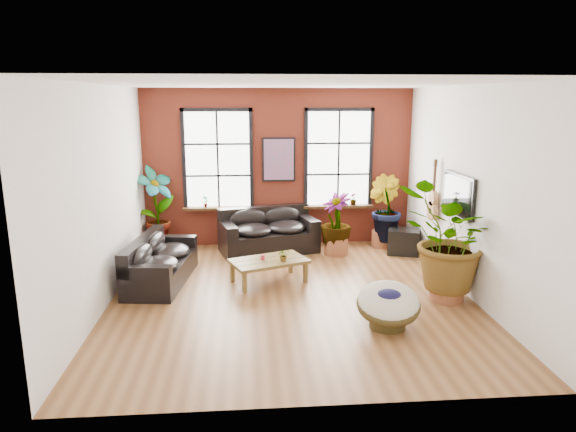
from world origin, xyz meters
name	(u,v)px	position (x,y,z in m)	size (l,w,h in m)	color
room	(290,193)	(0.00, 0.15, 1.75)	(6.04, 6.54, 3.54)	brown
sofa_back	(268,232)	(-0.28, 2.64, 0.43)	(2.24, 1.48, 0.94)	black
sofa_left	(158,262)	(-2.34, 0.84, 0.37)	(1.12, 2.17, 0.82)	black
coffee_table	(269,262)	(-0.35, 0.66, 0.38)	(1.52, 1.20, 0.52)	brown
papasan_chair	(388,304)	(1.31, -1.36, 0.36)	(1.08, 1.09, 0.69)	#3E3316
poster	(279,160)	(0.00, 3.18, 1.95)	(0.74, 0.06, 0.98)	black
tv_wall_unit	(450,197)	(2.93, 0.60, 1.54)	(0.13, 1.86, 1.20)	black
media_box	(403,241)	(2.63, 2.22, 0.27)	(0.78, 0.71, 0.54)	black
pot_back_left	(157,243)	(-2.72, 2.84, 0.18)	(0.62, 0.62, 0.36)	brown
pot_back_right	(383,239)	(2.33, 2.78, 0.18)	(0.67, 0.67, 0.37)	brown
pot_right_wall	(447,288)	(2.57, -0.41, 0.21)	(0.73, 0.73, 0.41)	brown
pot_mid	(336,246)	(1.17, 2.27, 0.19)	(0.60, 0.60, 0.37)	brown
floor_plant_back_left	(156,206)	(-2.69, 2.85, 1.01)	(0.91, 0.62, 1.73)	#2B4D14
floor_plant_back_right	(384,208)	(2.33, 2.78, 0.88)	(0.81, 0.65, 1.47)	#2B4D14
floor_plant_right_wall	(449,240)	(2.55, -0.42, 1.04)	(1.59, 1.38, 1.77)	#2B4D14
floor_plant_mid	(336,221)	(1.16, 2.28, 0.74)	(0.67, 0.67, 1.19)	#2B4D14
table_plant	(284,255)	(-0.08, 0.56, 0.55)	(0.21, 0.18, 0.23)	#2B4D14
sill_plant_left	(205,201)	(-1.65, 3.13, 1.04)	(0.14, 0.10, 0.27)	#2B4D14
sill_plant_right	(353,199)	(1.70, 3.13, 1.04)	(0.15, 0.15, 0.27)	#2B4D14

